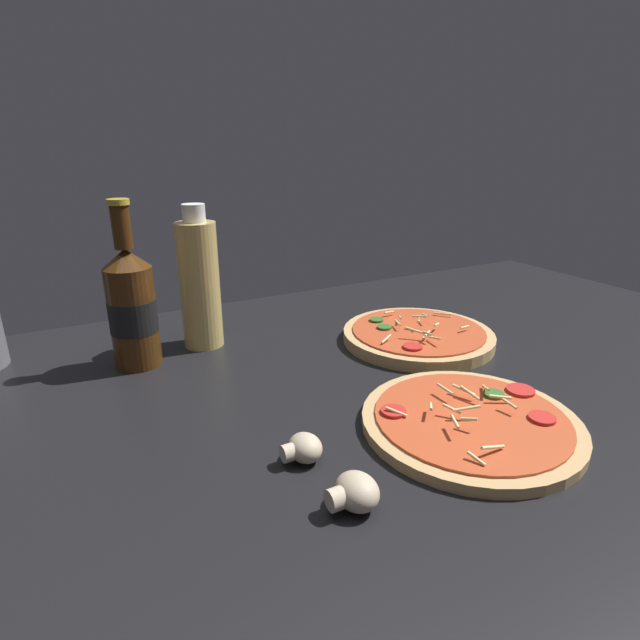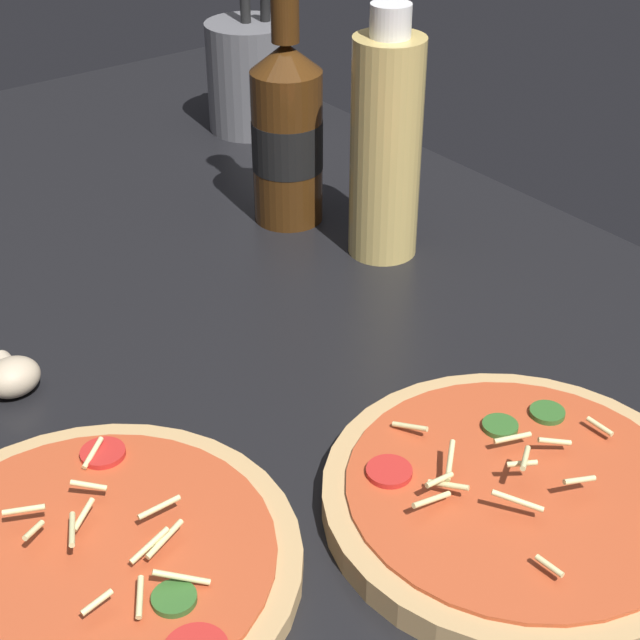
{
  "view_description": "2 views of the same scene",
  "coord_description": "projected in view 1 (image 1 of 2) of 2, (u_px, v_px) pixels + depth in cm",
  "views": [
    {
      "loc": [
        -34.56,
        -52.58,
        34.67
      ],
      "look_at": [
        -2.29,
        7.49,
        10.17
      ],
      "focal_mm": 28.0,
      "sensor_mm": 36.0,
      "label": 1
    },
    {
      "loc": [
        46.86,
        -29.67,
        47.17
      ],
      "look_at": [
        -0.24,
        6.17,
        9.32
      ],
      "focal_mm": 55.0,
      "sensor_mm": 36.0,
      "label": 2
    }
  ],
  "objects": [
    {
      "name": "pizza_far",
      "position": [
        418.0,
        336.0,
        0.84
      ],
      "size": [
        25.26,
        25.26,
        4.86
      ],
      "color": "tan",
      "rests_on": "counter_slab"
    },
    {
      "name": "counter_slab",
      "position": [
        359.0,
        393.0,
        0.7
      ],
      "size": [
        160.0,
        90.0,
        2.5
      ],
      "color": "black",
      "rests_on": "ground"
    },
    {
      "name": "mushroom_left",
      "position": [
        303.0,
        448.0,
        0.53
      ],
      "size": [
        4.41,
        4.2,
        2.94
      ],
      "color": "beige",
      "rests_on": "counter_slab"
    },
    {
      "name": "beer_bottle",
      "position": [
        132.0,
        307.0,
        0.73
      ],
      "size": [
        6.94,
        6.94,
        24.76
      ],
      "color": "#47280F",
      "rests_on": "counter_slab"
    },
    {
      "name": "mushroom_right",
      "position": [
        355.0,
        492.0,
        0.46
      ],
      "size": [
        4.97,
        4.73,
        3.31
      ],
      "color": "beige",
      "rests_on": "counter_slab"
    },
    {
      "name": "oil_bottle",
      "position": [
        200.0,
        283.0,
        0.8
      ],
      "size": [
        6.44,
        6.44,
        23.16
      ],
      "color": "#D6B766",
      "rests_on": "counter_slab"
    },
    {
      "name": "pizza_near",
      "position": [
        471.0,
        422.0,
        0.59
      ],
      "size": [
        25.71,
        25.71,
        3.44
      ],
      "color": "tan",
      "rests_on": "counter_slab"
    }
  ]
}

